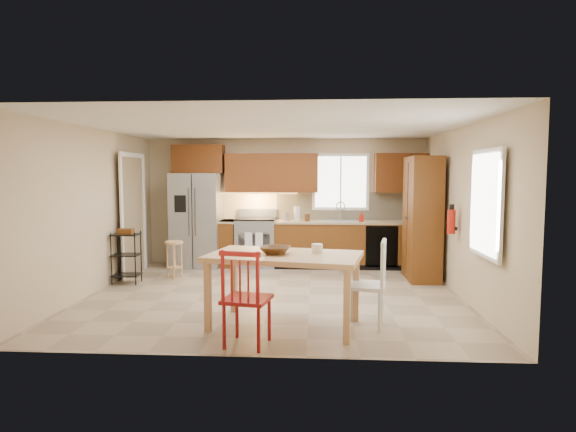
# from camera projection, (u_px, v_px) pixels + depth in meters

# --- Properties ---
(floor) EXTENTS (5.50, 5.50, 0.00)m
(floor) POSITION_uv_depth(u_px,v_px,m) (274.00, 294.00, 7.24)
(floor) COLOR tan
(floor) RESTS_ON ground
(ceiling) EXTENTS (5.50, 5.00, 0.02)m
(ceiling) POSITION_uv_depth(u_px,v_px,m) (274.00, 126.00, 7.02)
(ceiling) COLOR silver
(ceiling) RESTS_ON ground
(wall_back) EXTENTS (5.50, 0.02, 2.50)m
(wall_back) POSITION_uv_depth(u_px,v_px,m) (285.00, 202.00, 9.62)
(wall_back) COLOR #CCB793
(wall_back) RESTS_ON ground
(wall_front) EXTENTS (5.50, 0.02, 2.50)m
(wall_front) POSITION_uv_depth(u_px,v_px,m) (251.00, 232.00, 4.64)
(wall_front) COLOR #CCB793
(wall_front) RESTS_ON ground
(wall_left) EXTENTS (0.02, 5.00, 2.50)m
(wall_left) POSITION_uv_depth(u_px,v_px,m) (94.00, 211.00, 7.30)
(wall_left) COLOR #CCB793
(wall_left) RESTS_ON ground
(wall_right) EXTENTS (0.02, 5.00, 2.50)m
(wall_right) POSITION_uv_depth(u_px,v_px,m) (463.00, 212.00, 6.96)
(wall_right) COLOR #CCB793
(wall_right) RESTS_ON ground
(refrigerator) EXTENTS (0.92, 0.75, 1.82)m
(refrigerator) POSITION_uv_depth(u_px,v_px,m) (197.00, 220.00, 9.37)
(refrigerator) COLOR gray
(refrigerator) RESTS_ON floor
(range_stove) EXTENTS (0.76, 0.63, 0.92)m
(range_stove) POSITION_uv_depth(u_px,v_px,m) (256.00, 243.00, 9.40)
(range_stove) COLOR gray
(range_stove) RESTS_ON floor
(base_cabinet_narrow) EXTENTS (0.30, 0.60, 0.90)m
(base_cabinet_narrow) POSITION_uv_depth(u_px,v_px,m) (228.00, 243.00, 9.45)
(base_cabinet_narrow) COLOR brown
(base_cabinet_narrow) RESTS_ON floor
(base_cabinet_run) EXTENTS (2.92, 0.60, 0.90)m
(base_cabinet_run) POSITION_uv_depth(u_px,v_px,m) (351.00, 244.00, 9.31)
(base_cabinet_run) COLOR brown
(base_cabinet_run) RESTS_ON floor
(dishwasher) EXTENTS (0.60, 0.02, 0.78)m
(dishwasher) POSITION_uv_depth(u_px,v_px,m) (382.00, 247.00, 8.99)
(dishwasher) COLOR black
(dishwasher) RESTS_ON floor
(backsplash) EXTENTS (2.92, 0.03, 0.55)m
(backsplash) POSITION_uv_depth(u_px,v_px,m) (350.00, 206.00, 9.53)
(backsplash) COLOR #C3B793
(backsplash) RESTS_ON wall_back
(upper_over_fridge) EXTENTS (1.00, 0.35, 0.55)m
(upper_over_fridge) POSITION_uv_depth(u_px,v_px,m) (199.00, 159.00, 9.47)
(upper_over_fridge) COLOR #643310
(upper_over_fridge) RESTS_ON wall_back
(upper_left_block) EXTENTS (1.80, 0.35, 0.75)m
(upper_left_block) POSITION_uv_depth(u_px,v_px,m) (272.00, 173.00, 9.41)
(upper_left_block) COLOR #643310
(upper_left_block) RESTS_ON wall_back
(upper_right_block) EXTENTS (1.00, 0.35, 0.75)m
(upper_right_block) POSITION_uv_depth(u_px,v_px,m) (401.00, 173.00, 9.26)
(upper_right_block) COLOR #643310
(upper_right_block) RESTS_ON wall_back
(window_back) EXTENTS (1.12, 0.04, 1.12)m
(window_back) POSITION_uv_depth(u_px,v_px,m) (341.00, 182.00, 9.49)
(window_back) COLOR white
(window_back) RESTS_ON wall_back
(sink) EXTENTS (0.62, 0.46, 0.16)m
(sink) POSITION_uv_depth(u_px,v_px,m) (341.00, 223.00, 9.28)
(sink) COLOR gray
(sink) RESTS_ON base_cabinet_run
(undercab_glow) EXTENTS (1.60, 0.30, 0.01)m
(undercab_glow) POSITION_uv_depth(u_px,v_px,m) (257.00, 193.00, 9.43)
(undercab_glow) COLOR #FFBF66
(undercab_glow) RESTS_ON wall_back
(soap_bottle) EXTENTS (0.09, 0.09, 0.19)m
(soap_bottle) POSITION_uv_depth(u_px,v_px,m) (361.00, 217.00, 9.15)
(soap_bottle) COLOR #AA190B
(soap_bottle) RESTS_ON base_cabinet_run
(paper_towel) EXTENTS (0.12, 0.12, 0.28)m
(paper_towel) POSITION_uv_depth(u_px,v_px,m) (297.00, 214.00, 9.27)
(paper_towel) COLOR silver
(paper_towel) RESTS_ON base_cabinet_run
(canister_steel) EXTENTS (0.11, 0.11, 0.18)m
(canister_steel) POSITION_uv_depth(u_px,v_px,m) (287.00, 216.00, 9.29)
(canister_steel) COLOR gray
(canister_steel) RESTS_ON base_cabinet_run
(canister_wood) EXTENTS (0.10, 0.10, 0.14)m
(canister_wood) POSITION_uv_depth(u_px,v_px,m) (307.00, 218.00, 9.23)
(canister_wood) COLOR #4F3115
(canister_wood) RESTS_ON base_cabinet_run
(pantry) EXTENTS (0.50, 0.95, 2.10)m
(pantry) POSITION_uv_depth(u_px,v_px,m) (422.00, 218.00, 8.19)
(pantry) COLOR brown
(pantry) RESTS_ON floor
(fire_extinguisher) EXTENTS (0.12, 0.12, 0.36)m
(fire_extinguisher) POSITION_uv_depth(u_px,v_px,m) (451.00, 222.00, 7.13)
(fire_extinguisher) COLOR #AA190B
(fire_extinguisher) RESTS_ON wall_right
(window_right) EXTENTS (0.04, 1.02, 1.32)m
(window_right) POSITION_uv_depth(u_px,v_px,m) (486.00, 204.00, 5.81)
(window_right) COLOR white
(window_right) RESTS_ON wall_right
(doorway) EXTENTS (0.04, 0.95, 2.10)m
(doorway) POSITION_uv_depth(u_px,v_px,m) (132.00, 216.00, 8.60)
(doorway) COLOR #8C7A59
(doorway) RESTS_ON wall_left
(dining_table) EXTENTS (1.91, 1.30, 0.85)m
(dining_table) POSITION_uv_depth(u_px,v_px,m) (284.00, 291.00, 5.68)
(dining_table) COLOR tan
(dining_table) RESTS_ON floor
(chair_red) EXTENTS (0.57, 0.57, 1.03)m
(chair_red) POSITION_uv_depth(u_px,v_px,m) (247.00, 297.00, 5.05)
(chair_red) COLOR #A41A19
(chair_red) RESTS_ON floor
(chair_white) EXTENTS (0.57, 0.57, 1.03)m
(chair_white) POSITION_uv_depth(u_px,v_px,m) (365.00, 284.00, 5.67)
(chair_white) COLOR silver
(chair_white) RESTS_ON floor
(table_bowl) EXTENTS (0.42, 0.42, 0.09)m
(table_bowl) POSITION_uv_depth(u_px,v_px,m) (275.00, 254.00, 5.65)
(table_bowl) COLOR #4F3115
(table_bowl) RESTS_ON dining_table
(table_jar) EXTENTS (0.17, 0.17, 0.17)m
(table_jar) POSITION_uv_depth(u_px,v_px,m) (317.00, 250.00, 5.73)
(table_jar) COLOR silver
(table_jar) RESTS_ON dining_table
(bar_stool) EXTENTS (0.37, 0.37, 0.64)m
(bar_stool) POSITION_uv_depth(u_px,v_px,m) (174.00, 259.00, 8.38)
(bar_stool) COLOR tan
(bar_stool) RESTS_ON floor
(utility_cart) EXTENTS (0.44, 0.35, 0.86)m
(utility_cart) POSITION_uv_depth(u_px,v_px,m) (126.00, 258.00, 7.93)
(utility_cart) COLOR black
(utility_cart) RESTS_ON floor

